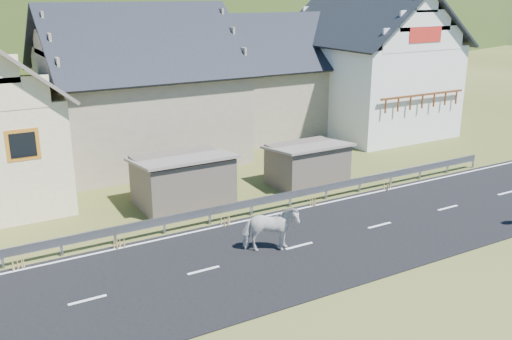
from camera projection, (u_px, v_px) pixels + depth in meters
ground at (299, 247)px, 21.68m from camera, size 160.00×160.00×0.00m
road at (299, 246)px, 21.68m from camera, size 60.00×7.00×0.04m
lane_markings at (299, 246)px, 21.67m from camera, size 60.00×6.60×0.01m
guardrail at (252, 203)px, 24.56m from camera, size 28.10×0.09×0.75m
shed_left at (183, 181)px, 25.78m from camera, size 4.30×3.30×2.40m
shed_right at (307, 165)px, 28.48m from camera, size 3.80×2.90×2.20m
house_stone_a at (138, 77)px, 32.23m from camera, size 10.80×9.80×8.90m
house_stone_b at (270, 69)px, 38.75m from camera, size 9.80×8.80×8.10m
house_white at (368, 56)px, 38.87m from camera, size 8.80×10.80×9.70m
horse at (270, 229)px, 21.00m from camera, size 1.69×2.27×1.75m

